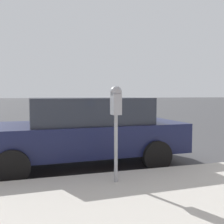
# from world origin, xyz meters

# --- Properties ---
(ground_plane) EXTENTS (220.00, 220.00, 0.00)m
(ground_plane) POSITION_xyz_m (0.00, 0.00, 0.00)
(ground_plane) COLOR #424244
(parking_meter) EXTENTS (0.21, 0.19, 1.58)m
(parking_meter) POSITION_xyz_m (-2.75, 0.04, 1.37)
(parking_meter) COLOR gray
(parking_meter) RESTS_ON sidewalk
(car_navy) EXTENTS (2.08, 4.64, 1.53)m
(car_navy) POSITION_xyz_m (-1.02, 0.27, 0.80)
(car_navy) COLOR #14193D
(car_navy) RESTS_ON ground_plane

